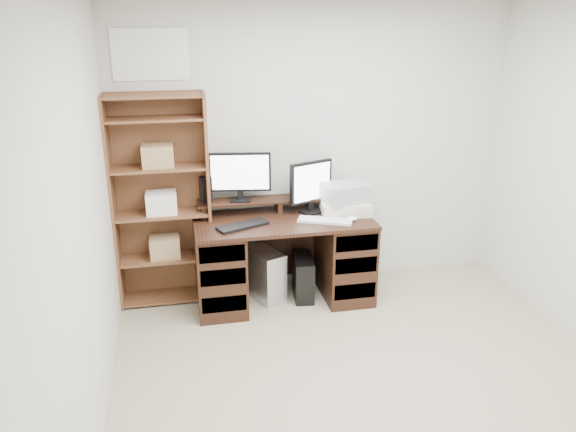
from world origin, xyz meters
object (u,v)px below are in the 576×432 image
object	(u,v)px
printer	(345,207)
monitor_small	(311,185)
desk	(283,258)
monitor_wide	(240,174)
tower_silver	(264,273)
tower_black	(303,277)
bookshelf	(161,200)

from	to	relation	value
printer	monitor_small	bearing A→B (deg)	170.01
desk	monitor_wide	bearing A→B (deg)	146.82
tower_silver	tower_black	bearing A→B (deg)	-34.02
monitor_wide	printer	bearing A→B (deg)	-2.25
monitor_wide	tower_silver	bearing A→B (deg)	-32.85
desk	tower_black	distance (m)	0.27
tower_silver	printer	bearing A→B (deg)	-24.69
desk	tower_black	size ratio (longest dim) A/B	3.84
printer	tower_silver	world-z (taller)	printer
desk	bookshelf	bearing A→B (deg)	167.92
monitor_wide	desk	bearing A→B (deg)	-24.35
monitor_wide	tower_silver	size ratio (longest dim) A/B	1.16
monitor_wide	bookshelf	xyz separation A→B (m)	(-0.67, -0.00, -0.19)
monitor_wide	monitor_small	xyz separation A→B (m)	(0.60, -0.09, -0.11)
monitor_wide	bookshelf	bearing A→B (deg)	-171.05
printer	tower_black	distance (m)	0.72
monitor_wide	monitor_small	distance (m)	0.62
monitor_small	printer	size ratio (longest dim) A/B	1.09
desk	printer	size ratio (longest dim) A/B	3.61
desk	printer	xyz separation A→B (m)	(0.56, 0.04, 0.41)
printer	tower_black	xyz separation A→B (m)	(-0.38, -0.04, -0.61)
bookshelf	monitor_wide	bearing A→B (deg)	0.12
desk	tower_black	bearing A→B (deg)	-0.55
desk	tower_black	world-z (taller)	desk
printer	tower_silver	xyz separation A→B (m)	(-0.72, 0.03, -0.58)
desk	bookshelf	distance (m)	1.15
bookshelf	desk	bearing A→B (deg)	-12.08
tower_silver	bookshelf	xyz separation A→B (m)	(-0.83, 0.15, 0.69)
printer	bookshelf	xyz separation A→B (m)	(-1.55, 0.17, 0.12)
monitor_wide	bookshelf	distance (m)	0.69
monitor_small	printer	xyz separation A→B (m)	(0.29, -0.08, -0.19)
monitor_wide	bookshelf	world-z (taller)	bookshelf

